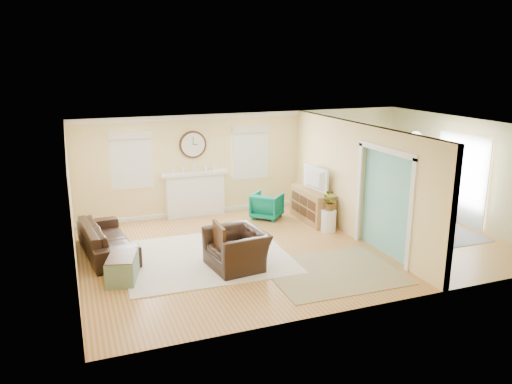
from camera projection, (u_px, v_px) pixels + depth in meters
floor at (295, 245)px, 10.93m from camera, size 9.00×9.00×0.00m
wall_back at (248, 161)px, 13.31m from camera, size 9.00×0.02×2.60m
wall_front at (377, 231)px, 7.89m from camera, size 9.00×0.02×2.60m
wall_left at (72, 209)px, 9.05m from camera, size 0.02×6.00×2.60m
wall_right at (463, 171)px, 12.14m from camera, size 0.02×6.00×2.60m
ceiling at (297, 126)px, 10.27m from camera, size 9.00×6.00×0.02m
partition at (351, 176)px, 11.36m from camera, size 0.17×6.00×2.60m
fireplace at (195, 193)px, 12.87m from camera, size 1.70×0.30×1.17m
wall_clock at (193, 145)px, 12.62m from camera, size 0.70×0.07×0.70m
window_left at (131, 156)px, 12.13m from camera, size 1.05×0.13×1.42m
window_right at (250, 148)px, 13.19m from camera, size 1.05×0.13×1.42m
french_doors at (461, 179)px, 12.18m from camera, size 0.06×1.70×2.20m
pendant at (416, 138)px, 11.40m from camera, size 0.30×0.30×0.55m
rug_cream at (206, 257)px, 10.24m from camera, size 3.39×2.96×0.02m
rug_jute at (333, 272)px, 9.52m from camera, size 2.49×2.06×0.01m
rug_grey at (410, 228)px, 12.04m from camera, size 2.34×2.92×0.01m
sofa at (107, 239)px, 10.36m from camera, size 1.13×2.33×0.65m
eames_chair at (237, 249)px, 9.67m from camera, size 1.14×1.26×0.74m
green_chair at (267, 206)px, 12.72m from camera, size 1.00×1.00×0.65m
trunk at (122, 268)px, 9.12m from camera, size 0.70×0.92×0.48m
credenza at (312, 205)px, 12.48m from camera, size 0.51×1.51×0.80m
tv at (312, 178)px, 12.30m from camera, size 0.25×1.03×0.59m
garden_stool at (328, 221)px, 11.74m from camera, size 0.35×0.35×0.52m
potted_plant at (329, 202)px, 11.62m from camera, size 0.47×0.49×0.42m
dining_table at (412, 214)px, 11.95m from camera, size 1.25×2.02×0.67m
dining_chair_n at (389, 196)px, 12.84m from camera, size 0.50×0.50×0.92m
dining_chair_s at (439, 220)px, 10.93m from camera, size 0.43×0.43×0.88m
dining_chair_w at (395, 210)px, 11.63m from camera, size 0.46×0.46×0.89m
dining_chair_e at (435, 203)px, 12.07m from camera, size 0.46×0.46×0.98m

